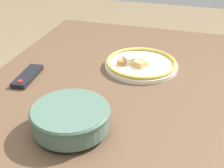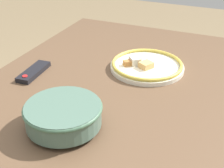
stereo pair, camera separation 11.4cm
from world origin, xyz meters
The scene contains 4 objects.
dining_table centered at (0.00, 0.00, 0.66)m, with size 1.57×0.98×0.73m.
noodle_bowl centered at (-0.22, 0.02, 0.78)m, with size 0.24×0.24×0.08m.
food_plate centered at (0.27, -0.09, 0.75)m, with size 0.31×0.31×0.05m.
tv_remote centered at (0.04, 0.33, 0.74)m, with size 0.19×0.07×0.02m.
Camera 2 is at (-0.89, -0.42, 1.34)m, focal length 50.00 mm.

